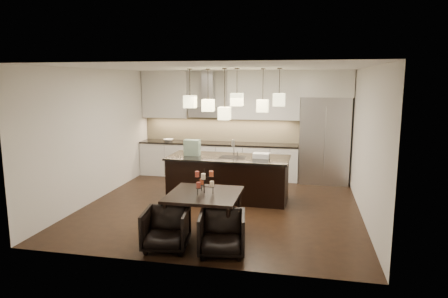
% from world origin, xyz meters
% --- Properties ---
extents(floor, '(5.50, 5.50, 0.02)m').
position_xyz_m(floor, '(0.00, 0.00, -0.01)').
color(floor, black).
rests_on(floor, ground).
extents(ceiling, '(5.50, 5.50, 0.02)m').
position_xyz_m(ceiling, '(0.00, 0.00, 2.81)').
color(ceiling, white).
rests_on(ceiling, wall_back).
extents(wall_back, '(5.50, 0.02, 2.80)m').
position_xyz_m(wall_back, '(0.00, 2.76, 1.40)').
color(wall_back, silver).
rests_on(wall_back, ground).
extents(wall_front, '(5.50, 0.02, 2.80)m').
position_xyz_m(wall_front, '(0.00, -2.76, 1.40)').
color(wall_front, silver).
rests_on(wall_front, ground).
extents(wall_left, '(0.02, 5.50, 2.80)m').
position_xyz_m(wall_left, '(-2.76, 0.00, 1.40)').
color(wall_left, silver).
rests_on(wall_left, ground).
extents(wall_right, '(0.02, 5.50, 2.80)m').
position_xyz_m(wall_right, '(2.76, 0.00, 1.40)').
color(wall_right, silver).
rests_on(wall_right, ground).
extents(refrigerator, '(1.20, 0.72, 2.15)m').
position_xyz_m(refrigerator, '(2.10, 2.38, 1.07)').
color(refrigerator, '#B7B7BA').
rests_on(refrigerator, floor).
extents(fridge_panel, '(1.26, 0.72, 0.65)m').
position_xyz_m(fridge_panel, '(2.10, 2.38, 2.47)').
color(fridge_panel, silver).
rests_on(fridge_panel, refrigerator).
extents(lower_cabinets, '(4.21, 0.62, 0.88)m').
position_xyz_m(lower_cabinets, '(-0.62, 2.43, 0.44)').
color(lower_cabinets, silver).
rests_on(lower_cabinets, floor).
extents(countertop, '(4.21, 0.66, 0.04)m').
position_xyz_m(countertop, '(-0.62, 2.43, 0.90)').
color(countertop, black).
rests_on(countertop, lower_cabinets).
extents(backsplash, '(4.21, 0.02, 0.63)m').
position_xyz_m(backsplash, '(-0.62, 2.73, 1.24)').
color(backsplash, beige).
rests_on(backsplash, countertop).
extents(upper_cab_left, '(1.25, 0.35, 1.25)m').
position_xyz_m(upper_cab_left, '(-2.10, 2.57, 2.17)').
color(upper_cab_left, silver).
rests_on(upper_cab_left, wall_back).
extents(upper_cab_right, '(1.85, 0.35, 1.25)m').
position_xyz_m(upper_cab_right, '(0.55, 2.57, 2.17)').
color(upper_cab_right, silver).
rests_on(upper_cab_right, wall_back).
extents(hood_canopy, '(0.90, 0.52, 0.24)m').
position_xyz_m(hood_canopy, '(-0.93, 2.48, 1.72)').
color(hood_canopy, '#B7B7BA').
rests_on(hood_canopy, wall_back).
extents(hood_chimney, '(0.30, 0.28, 0.96)m').
position_xyz_m(hood_chimney, '(-0.93, 2.59, 2.32)').
color(hood_chimney, '#B7B7BA').
rests_on(hood_chimney, hood_canopy).
extents(fruit_bowl, '(0.26, 0.26, 0.06)m').
position_xyz_m(fruit_bowl, '(-2.00, 2.38, 0.95)').
color(fruit_bowl, silver).
rests_on(fruit_bowl, countertop).
extents(island_body, '(2.55, 1.08, 0.89)m').
position_xyz_m(island_body, '(0.03, 0.51, 0.44)').
color(island_body, black).
rests_on(island_body, floor).
extents(island_top, '(2.63, 1.16, 0.04)m').
position_xyz_m(island_top, '(0.03, 0.51, 0.91)').
color(island_top, black).
rests_on(island_top, island_body).
extents(faucet, '(0.11, 0.24, 0.38)m').
position_xyz_m(faucet, '(0.13, 0.61, 1.12)').
color(faucet, silver).
rests_on(faucet, island_top).
extents(tote_bag, '(0.35, 0.19, 0.34)m').
position_xyz_m(tote_bag, '(-0.78, 0.52, 1.10)').
color(tote_bag, '#174924').
rests_on(tote_bag, island_top).
extents(food_container, '(0.35, 0.25, 0.10)m').
position_xyz_m(food_container, '(0.74, 0.53, 0.98)').
color(food_container, silver).
rests_on(food_container, island_top).
extents(dining_table, '(1.18, 1.18, 0.70)m').
position_xyz_m(dining_table, '(0.03, -1.57, 0.35)').
color(dining_table, black).
rests_on(dining_table, floor).
extents(candelabra, '(0.34, 0.34, 0.41)m').
position_xyz_m(candelabra, '(0.03, -1.57, 0.91)').
color(candelabra, black).
rests_on(candelabra, dining_table).
extents(candle_a, '(0.07, 0.07, 0.09)m').
position_xyz_m(candle_a, '(0.16, -1.56, 0.87)').
color(candle_a, '#F7E2BE').
rests_on(candle_a, candelabra).
extents(candle_b, '(0.07, 0.07, 0.09)m').
position_xyz_m(candle_b, '(-0.03, -1.45, 0.87)').
color(candle_b, '#C4522D').
rests_on(candle_b, candelabra).
extents(candle_c, '(0.07, 0.07, 0.09)m').
position_xyz_m(candle_c, '(-0.03, -1.68, 0.87)').
color(candle_c, maroon).
rests_on(candle_c, candelabra).
extents(candle_d, '(0.07, 0.07, 0.09)m').
position_xyz_m(candle_d, '(0.14, -1.48, 1.02)').
color(candle_d, '#C4522D').
rests_on(candle_d, candelabra).
extents(candle_e, '(0.07, 0.07, 0.09)m').
position_xyz_m(candle_e, '(-0.09, -1.55, 1.02)').
color(candle_e, maroon).
rests_on(candle_e, candelabra).
extents(candle_f, '(0.07, 0.07, 0.09)m').
position_xyz_m(candle_f, '(0.05, -1.69, 1.02)').
color(candle_f, '#F7E2BE').
rests_on(candle_f, candelabra).
extents(armchair_left, '(0.75, 0.77, 0.63)m').
position_xyz_m(armchair_left, '(-0.39, -2.27, 0.31)').
color(armchair_left, black).
rests_on(armchair_left, floor).
extents(armchair_right, '(0.78, 0.79, 0.63)m').
position_xyz_m(armchair_right, '(0.49, -2.27, 0.32)').
color(armchair_right, black).
rests_on(armchair_right, floor).
extents(pendant_a, '(0.24, 0.24, 0.26)m').
position_xyz_m(pendant_a, '(-0.82, 0.55, 2.10)').
color(pendant_a, '#F3EAA6').
rests_on(pendant_a, ceiling).
extents(pendant_b, '(0.24, 0.24, 0.26)m').
position_xyz_m(pendant_b, '(-0.47, 0.76, 2.01)').
color(pendant_b, '#F3EAA6').
rests_on(pendant_b, ceiling).
extents(pendant_c, '(0.24, 0.24, 0.26)m').
position_xyz_m(pendant_c, '(0.23, 0.38, 2.16)').
color(pendant_c, '#F3EAA6').
rests_on(pendant_c, ceiling).
extents(pendant_d, '(0.24, 0.24, 0.26)m').
position_xyz_m(pendant_d, '(0.73, 0.77, 2.01)').
color(pendant_d, '#F3EAA6').
rests_on(pendant_d, ceiling).
extents(pendant_e, '(0.24, 0.24, 0.26)m').
position_xyz_m(pendant_e, '(1.09, 0.52, 2.16)').
color(pendant_e, '#F3EAA6').
rests_on(pendant_e, ceiling).
extents(pendant_f, '(0.24, 0.24, 0.26)m').
position_xyz_m(pendant_f, '(-0.02, 0.37, 1.87)').
color(pendant_f, '#F3EAA6').
rests_on(pendant_f, ceiling).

